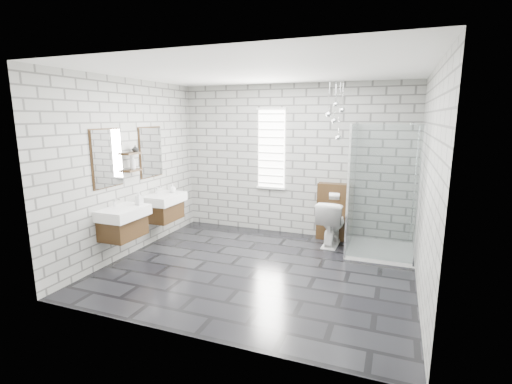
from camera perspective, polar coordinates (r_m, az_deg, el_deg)
The scene contains 20 objects.
floor at distance 5.40m, azimuth 0.24°, elevation -11.80°, with size 4.20×3.60×0.02m, color black.
ceiling at distance 5.00m, azimuth 0.27°, elevation 18.21°, with size 4.20×3.60×0.02m, color white.
wall_back at distance 6.73m, azimuth 5.69°, elevation 4.81°, with size 4.20×0.02×2.70m, color #9F9F9A.
wall_front at distance 3.42m, azimuth -10.46°, elevation -1.81°, with size 4.20×0.02×2.70m, color #9F9F9A.
wall_left at distance 6.08m, azimuth -18.73°, elevation 3.55°, with size 0.02×3.60×2.70m, color #9F9F9A.
wall_right at distance 4.73m, azimuth 24.98°, elevation 0.96°, with size 0.02×3.60×2.70m, color #9F9F9A.
vanity_left at distance 5.68m, azimuth -20.02°, elevation -3.17°, with size 0.47×0.70×1.57m.
vanity_right at distance 6.45m, azimuth -14.21°, elevation -1.12°, with size 0.47×0.70×1.57m.
shelf_lower at distance 6.00m, azimuth -18.42°, elevation 3.18°, with size 0.14×0.30×0.03m, color #3D2712.
shelf_upper at distance 5.97m, azimuth -18.58°, elevation 5.65°, with size 0.14×0.30×0.03m, color #3D2712.
window at distance 6.80m, azimuth 2.38°, elevation 6.61°, with size 0.56×0.05×1.48m.
cistern_panel at distance 6.62m, azimuth 12.00°, elevation -2.99°, with size 0.60×0.20×1.00m, color #3D2712.
flush_plate at distance 6.45m, azimuth 11.96°, elevation -0.63°, with size 0.18×0.01×0.12m, color silver.
shower_enclosure at distance 6.06m, azimuth 17.81°, elevation -4.62°, with size 1.00×1.00×2.03m.
pendant_cluster at distance 6.09m, azimuth 12.19°, elevation 11.23°, with size 0.28×0.24×0.94m.
toilet at distance 6.38m, azimuth 11.56°, elevation -4.61°, with size 0.43×0.75×0.76m, color white.
soap_bottle_a at distance 5.72m, azimuth -17.54°, elevation -0.92°, with size 0.09×0.09×0.20m, color #B2B2B2.
soap_bottle_b at distance 6.52m, azimuth -12.76°, elevation 0.58°, with size 0.12×0.12×0.15m, color #B2B2B2.
soap_bottle_c at distance 5.98m, azimuth -18.44°, elevation 4.39°, with size 0.09×0.09×0.23m, color #B2B2B2.
vase at distance 6.02m, azimuth -18.08°, elevation 6.36°, with size 0.10×0.10×0.10m, color #B2B2B2.
Camera 1 is at (1.74, -4.65, 2.12)m, focal length 26.00 mm.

